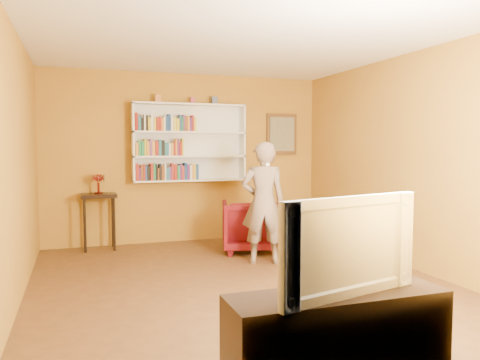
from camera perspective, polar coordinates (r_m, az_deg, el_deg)
name	(u,v)px	position (r m, az deg, el deg)	size (l,w,h in m)	color
room_shell	(237,193)	(5.25, -0.31, -1.55)	(5.30, 5.80, 2.88)	#4D3118
bookshelf	(189,143)	(7.55, -6.27, 4.52)	(1.80, 0.29, 1.23)	white
books_row_lower	(167,172)	(7.38, -8.89, 0.93)	(0.97, 0.19, 0.27)	maroon
books_row_middle	(160,148)	(7.35, -9.77, 3.83)	(0.74, 0.19, 0.27)	orange
books_row_upper	(165,124)	(7.38, -9.09, 6.78)	(0.94, 0.19, 0.27)	maroon
ornament_left	(158,99)	(7.43, -9.99, 9.74)	(0.09, 0.09, 0.12)	#C77638
ornament_centre	(192,101)	(7.54, -5.81, 9.61)	(0.07, 0.07, 0.10)	#A53752
ornament_right	(214,100)	(7.63, -3.17, 9.66)	(0.09, 0.09, 0.12)	#475277
framed_painting	(282,134)	(8.13, 5.10, 5.59)	(0.55, 0.05, 0.70)	#543618
console_table	(99,203)	(7.25, -16.83, -2.74)	(0.51, 0.39, 0.84)	black
ruby_lustre	(98,180)	(7.22, -16.89, 0.04)	(0.18, 0.18, 0.29)	maroon
armchair	(250,226)	(6.88, 1.27, -5.61)	(0.80, 0.82, 0.75)	#45040D
person	(263,203)	(6.12, 2.85, -2.81)	(0.58, 0.38, 1.60)	#746255
game_remote	(265,164)	(5.67, 3.12, 1.93)	(0.04, 0.15, 0.04)	white
tv_cabinet	(337,332)	(3.39, 11.76, -17.70)	(1.53, 0.46, 0.55)	black
television	(338,244)	(3.22, 11.92, -7.65)	(1.15, 0.15, 0.66)	black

